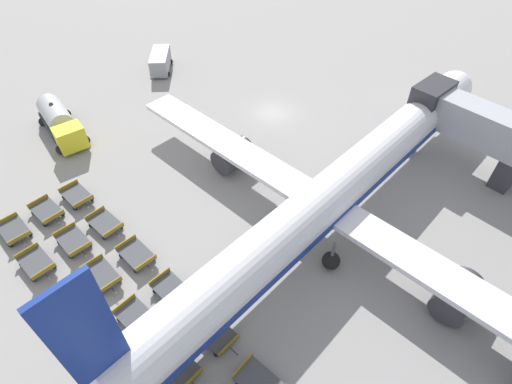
% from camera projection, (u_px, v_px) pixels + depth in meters
% --- Properties ---
extents(ground_plane, '(500.00, 500.00, 0.00)m').
position_uv_depth(ground_plane, '(273.00, 113.00, 43.45)').
color(ground_plane, gray).
extents(airplane, '(41.52, 43.77, 12.11)m').
position_uv_depth(airplane, '(334.00, 193.00, 29.89)').
color(airplane, white).
rests_on(airplane, ground_plane).
extents(fuel_tanker_primary, '(8.22, 3.78, 3.05)m').
position_uv_depth(fuel_tanker_primary, '(60.00, 122.00, 39.94)').
color(fuel_tanker_primary, yellow).
rests_on(fuel_tanker_primary, ground_plane).
extents(service_van, '(5.26, 4.74, 2.22)m').
position_uv_depth(service_van, '(160.00, 61.00, 49.41)').
color(service_van, gray).
rests_on(service_van, ground_plane).
extents(baggage_dolly_row_near_col_a, '(3.50, 1.98, 0.92)m').
position_uv_depth(baggage_dolly_row_near_col_a, '(14.00, 230.00, 30.95)').
color(baggage_dolly_row_near_col_a, '#424449').
rests_on(baggage_dolly_row_near_col_a, ground_plane).
extents(baggage_dolly_row_near_col_b, '(3.52, 2.04, 0.92)m').
position_uv_depth(baggage_dolly_row_near_col_b, '(36.00, 263.00, 28.78)').
color(baggage_dolly_row_near_col_b, '#424449').
rests_on(baggage_dolly_row_near_col_b, ground_plane).
extents(baggage_dolly_row_near_col_c, '(3.50, 1.97, 0.92)m').
position_uv_depth(baggage_dolly_row_near_col_c, '(65.00, 301.00, 26.57)').
color(baggage_dolly_row_near_col_c, '#424449').
rests_on(baggage_dolly_row_near_col_c, ground_plane).
extents(baggage_dolly_row_near_col_d, '(3.54, 2.11, 0.92)m').
position_uv_depth(baggage_dolly_row_near_col_d, '(96.00, 346.00, 24.41)').
color(baggage_dolly_row_near_col_d, '#424449').
rests_on(baggage_dolly_row_near_col_d, ground_plane).
extents(baggage_dolly_row_mid_a_col_a, '(3.53, 2.07, 0.92)m').
position_uv_depth(baggage_dolly_row_mid_a_col_a, '(47.00, 211.00, 32.42)').
color(baggage_dolly_row_mid_a_col_a, '#424449').
rests_on(baggage_dolly_row_mid_a_col_a, ground_plane).
extents(baggage_dolly_row_mid_a_col_b, '(3.50, 1.97, 0.92)m').
position_uv_depth(baggage_dolly_row_mid_a_col_b, '(73.00, 241.00, 30.21)').
color(baggage_dolly_row_mid_a_col_b, '#424449').
rests_on(baggage_dolly_row_mid_a_col_b, ground_plane).
extents(baggage_dolly_row_mid_a_col_c, '(3.49, 1.95, 0.92)m').
position_uv_depth(baggage_dolly_row_mid_a_col_c, '(101.00, 275.00, 28.04)').
color(baggage_dolly_row_mid_a_col_c, '#424449').
rests_on(baggage_dolly_row_mid_a_col_c, ground_plane).
extents(baggage_dolly_row_mid_a_col_d, '(3.53, 2.07, 0.92)m').
position_uv_depth(baggage_dolly_row_mid_a_col_d, '(137.00, 318.00, 25.73)').
color(baggage_dolly_row_mid_a_col_d, '#424449').
rests_on(baggage_dolly_row_mid_a_col_d, ground_plane).
extents(baggage_dolly_row_mid_a_col_e, '(3.53, 2.05, 0.92)m').
position_uv_depth(baggage_dolly_row_mid_a_col_e, '(177.00, 366.00, 23.56)').
color(baggage_dolly_row_mid_a_col_e, '#424449').
rests_on(baggage_dolly_row_mid_a_col_e, ground_plane).
extents(baggage_dolly_row_mid_b_col_a, '(3.51, 2.01, 0.92)m').
position_uv_depth(baggage_dolly_row_mid_b_col_a, '(77.00, 195.00, 33.68)').
color(baggage_dolly_row_mid_b_col_a, '#424449').
rests_on(baggage_dolly_row_mid_b_col_a, ground_plane).
extents(baggage_dolly_row_mid_b_col_b, '(3.53, 2.08, 0.92)m').
position_uv_depth(baggage_dolly_row_mid_b_col_b, '(105.00, 223.00, 31.47)').
color(baggage_dolly_row_mid_b_col_b, '#424449').
rests_on(baggage_dolly_row_mid_b_col_b, ground_plane).
extents(baggage_dolly_row_mid_b_col_c, '(3.51, 2.00, 0.92)m').
position_uv_depth(baggage_dolly_row_mid_b_col_c, '(136.00, 254.00, 29.32)').
color(baggage_dolly_row_mid_b_col_c, '#424449').
rests_on(baggage_dolly_row_mid_b_col_c, ground_plane).
extents(baggage_dolly_row_mid_b_col_d, '(3.51, 2.01, 0.92)m').
position_uv_depth(baggage_dolly_row_mid_b_col_d, '(172.00, 290.00, 27.19)').
color(baggage_dolly_row_mid_b_col_d, '#424449').
rests_on(baggage_dolly_row_mid_b_col_d, ground_plane).
extents(baggage_dolly_row_mid_b_col_e, '(3.52, 2.05, 0.92)m').
position_uv_depth(baggage_dolly_row_mid_b_col_e, '(215.00, 333.00, 25.02)').
color(baggage_dolly_row_mid_b_col_e, '#424449').
rests_on(baggage_dolly_row_mid_b_col_e, ground_plane).
extents(baggage_dolly_row_mid_b_col_f, '(3.54, 2.12, 0.92)m').
position_uv_depth(baggage_dolly_row_mid_b_col_f, '(260.00, 383.00, 22.87)').
color(baggage_dolly_row_mid_b_col_f, '#424449').
rests_on(baggage_dolly_row_mid_b_col_f, ground_plane).
extents(stand_guidance_stripe, '(2.74, 26.43, 0.01)m').
position_uv_depth(stand_guidance_stripe, '(235.00, 285.00, 28.00)').
color(stand_guidance_stripe, yellow).
rests_on(stand_guidance_stripe, ground_plane).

